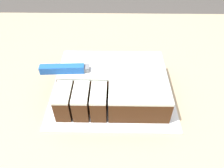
% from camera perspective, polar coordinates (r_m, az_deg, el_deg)
% --- Properties ---
extents(countertop, '(1.40, 1.10, 0.91)m').
position_cam_1_polar(countertop, '(1.05, 3.18, -20.02)').
color(countertop, tan).
rests_on(countertop, ground_plane).
extents(cake_board, '(0.37, 0.28, 0.01)m').
position_cam_1_polar(cake_board, '(0.67, 0.00, -2.56)').
color(cake_board, white).
rests_on(cake_board, countertop).
extents(cake, '(0.31, 0.22, 0.08)m').
position_cam_1_polar(cake, '(0.64, 0.30, 0.14)').
color(cake, '#472814').
rests_on(cake, cake_board).
extents(knife, '(0.31, 0.04, 0.02)m').
position_cam_1_polar(knife, '(0.63, -10.02, 4.10)').
color(knife, silver).
rests_on(knife, cake).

